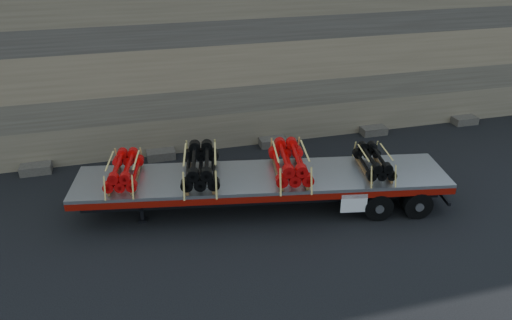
% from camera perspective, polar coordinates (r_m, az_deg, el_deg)
% --- Properties ---
extents(ground, '(120.00, 120.00, 0.00)m').
position_cam_1_polar(ground, '(18.09, 0.23, -5.01)').
color(ground, black).
rests_on(ground, ground).
extents(rock_wall, '(44.00, 3.00, 7.00)m').
position_cam_1_polar(rock_wall, '(22.58, -4.26, 11.06)').
color(rock_wall, '#7A6B54').
rests_on(rock_wall, ground).
extents(trailer, '(13.07, 4.76, 1.28)m').
position_cam_1_polar(trailer, '(17.57, 0.72, -3.62)').
color(trailer, '#ACAFB4').
rests_on(trailer, ground).
extents(bundle_front, '(1.43, 2.28, 0.75)m').
position_cam_1_polar(bundle_front, '(17.31, -14.82, -1.22)').
color(bundle_front, red).
rests_on(bundle_front, trailer).
extents(bundle_midfront, '(1.67, 2.67, 0.88)m').
position_cam_1_polar(bundle_midfront, '(17.00, -6.34, -0.73)').
color(bundle_midfront, black).
rests_on(bundle_midfront, trailer).
extents(bundle_midrear, '(1.65, 2.63, 0.87)m').
position_cam_1_polar(bundle_midrear, '(17.17, 3.90, -0.36)').
color(bundle_midrear, red).
rests_on(bundle_midrear, trailer).
extents(bundle_rear, '(1.34, 2.14, 0.71)m').
position_cam_1_polar(bundle_rear, '(17.87, 13.32, -0.22)').
color(bundle_rear, black).
rests_on(bundle_rear, trailer).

